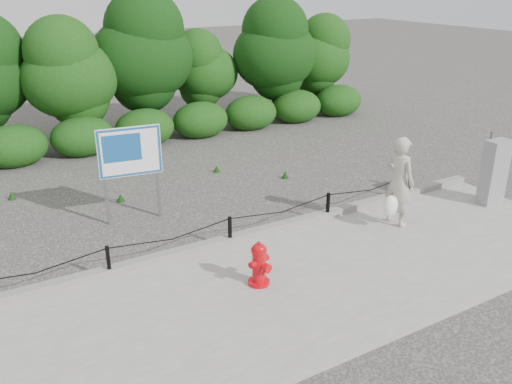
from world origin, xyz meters
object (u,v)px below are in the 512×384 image
at_px(pedestrian, 399,183).
at_px(advertising_sign, 130,156).
at_px(utility_cabinet, 494,172).
at_px(fire_hydrant, 259,264).

distance_m(pedestrian, advertising_sign, 5.85).
bearing_deg(advertising_sign, pedestrian, -25.73).
bearing_deg(advertising_sign, utility_cabinet, -16.75).
bearing_deg(utility_cabinet, advertising_sign, 156.15).
bearing_deg(pedestrian, advertising_sign, 49.68).
relative_size(pedestrian, utility_cabinet, 1.15).
bearing_deg(pedestrian, utility_cabinet, -102.54).
distance_m(pedestrian, utility_cabinet, 2.83).
xyz_separation_m(fire_hydrant, pedestrian, (3.88, 0.64, 0.57)).
height_order(fire_hydrant, utility_cabinet, utility_cabinet).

